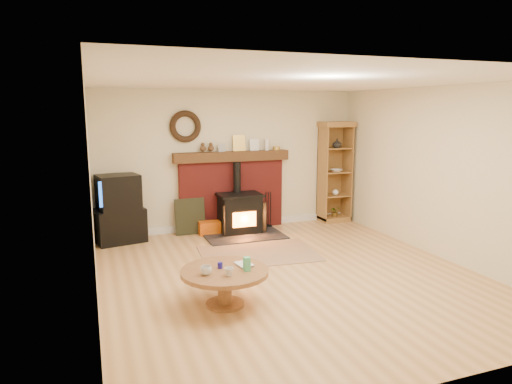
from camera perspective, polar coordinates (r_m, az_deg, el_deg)
name	(u,v)px	position (r m, az deg, el deg)	size (l,w,h in m)	color
ground	(289,275)	(6.41, 4.19, -10.28)	(5.50, 5.50, 0.00)	#B8864C
room_shell	(287,150)	(6.11, 3.88, 5.26)	(5.02, 5.52, 2.61)	beige
chimney_breast	(232,187)	(8.63, -3.03, 0.60)	(2.20, 0.22, 1.78)	maroon
wood_stove	(240,214)	(8.35, -1.98, -2.81)	(1.40, 1.00, 1.30)	black
area_rug	(258,253)	(7.27, 0.31, -7.68)	(1.80, 1.24, 0.01)	brown
tv_unit	(119,210)	(8.12, -16.73, -2.18)	(0.89, 0.70, 1.17)	black
curio_cabinet	(334,172)	(9.34, 9.75, 2.48)	(0.64, 0.47, 2.01)	brown
firelog_box	(210,228)	(8.38, -5.83, -4.49)	(0.38, 0.24, 0.24)	orange
leaning_painting	(190,216)	(8.40, -8.24, -3.03)	(0.55, 0.03, 0.66)	black
fire_tools	(268,221)	(8.83, 1.53, -3.60)	(0.16, 0.16, 0.70)	black
coffee_table	(225,276)	(5.35, -3.94, -10.49)	(1.02, 1.02, 0.59)	brown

